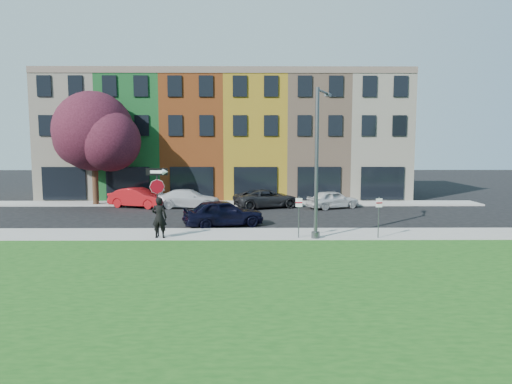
{
  "coord_description": "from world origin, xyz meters",
  "views": [
    {
      "loc": [
        -0.23,
        -19.52,
        4.63
      ],
      "look_at": [
        -0.05,
        4.0,
        2.11
      ],
      "focal_mm": 32.0,
      "sensor_mm": 36.0,
      "label": 1
    }
  ],
  "objects_px": {
    "sedan_near": "(223,213)",
    "stop_sign": "(157,188)",
    "street_lamp": "(318,163)",
    "man": "(159,217)"
  },
  "relations": [
    {
      "from": "sedan_near",
      "to": "street_lamp",
      "type": "bearing_deg",
      "value": -145.97
    },
    {
      "from": "street_lamp",
      "to": "man",
      "type": "bearing_deg",
      "value": -157.03
    },
    {
      "from": "stop_sign",
      "to": "sedan_near",
      "type": "distance_m",
      "value": 4.79
    },
    {
      "from": "man",
      "to": "sedan_near",
      "type": "distance_m",
      "value": 4.62
    },
    {
      "from": "sedan_near",
      "to": "street_lamp",
      "type": "distance_m",
      "value": 6.6
    },
    {
      "from": "sedan_near",
      "to": "street_lamp",
      "type": "xyz_separation_m",
      "value": [
        4.73,
        -3.54,
        2.94
      ]
    },
    {
      "from": "street_lamp",
      "to": "sedan_near",
      "type": "bearing_deg",
      "value": 165.41
    },
    {
      "from": "man",
      "to": "street_lamp",
      "type": "bearing_deg",
      "value": -174.87
    },
    {
      "from": "sedan_near",
      "to": "stop_sign",
      "type": "bearing_deg",
      "value": 119.53
    },
    {
      "from": "man",
      "to": "street_lamp",
      "type": "xyz_separation_m",
      "value": [
        7.55,
        0.09,
        2.59
      ]
    }
  ]
}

